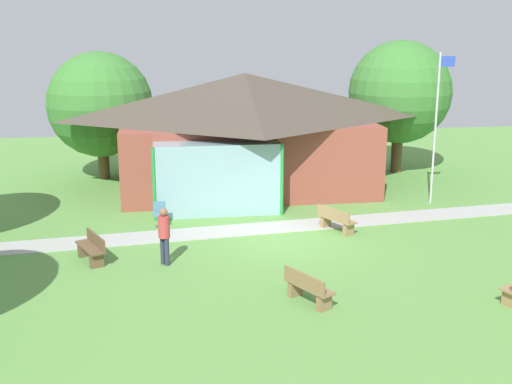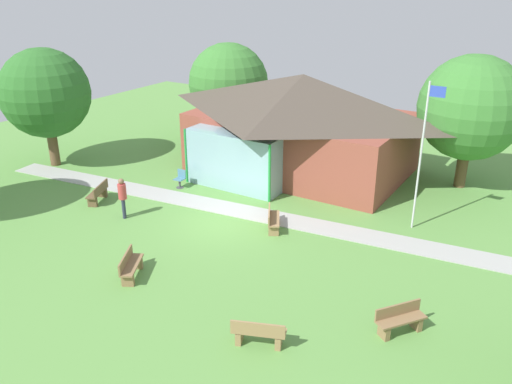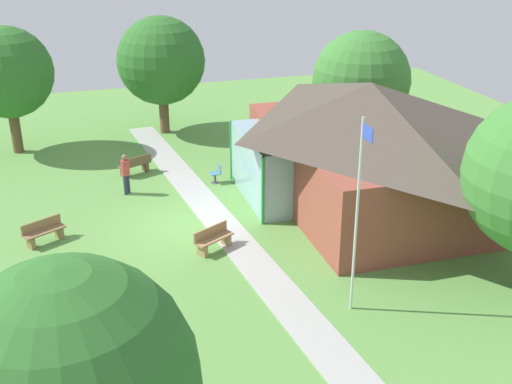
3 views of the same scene
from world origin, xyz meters
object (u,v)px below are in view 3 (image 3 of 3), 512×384
flagpole (358,210)px  bench_mid_left (135,166)px  bench_front_right (14,322)px  bench_lawn_far_right (122,375)px  patio_chair_west (216,174)px  tree_west_hedge (161,61)px  bench_rear_near_path (213,239)px  visitor_strolling_lawn (126,171)px  tree_lawn_corner (7,73)px  bench_front_center (44,232)px  tree_behind_pavilion_left (361,80)px  pavilion (363,142)px

flagpole → bench_mid_left: bearing=-159.3°
bench_front_right → bench_lawn_far_right: bearing=18.9°
patio_chair_west → tree_west_hedge: size_ratio=0.14×
flagpole → bench_lawn_far_right: flagpole is taller
bench_rear_near_path → bench_front_right: (3.26, -6.39, 0.00)m
visitor_strolling_lawn → tree_lawn_corner: tree_lawn_corner is taller
bench_mid_left → bench_lawn_far_right: size_ratio=1.05×
bench_front_center → tree_behind_pavilion_left: 16.49m
flagpole → tree_behind_pavilion_left: 14.65m
bench_mid_left → visitor_strolling_lawn: visitor_strolling_lawn is taller
patio_chair_west → tree_behind_pavilion_left: (-2.54, 7.83, 2.98)m
flagpole → bench_mid_left: 13.88m
flagpole → bench_front_right: bearing=-98.9°
tree_west_hedge → tree_behind_pavilion_left: bearing=59.7°
bench_rear_near_path → patio_chair_west: (-5.95, 1.52, 0.01)m
tree_lawn_corner → bench_rear_near_path: bearing=28.7°
bench_front_center → bench_rear_near_path: size_ratio=1.00×
patio_chair_west → tree_west_hedge: 8.49m
flagpole → tree_lawn_corner: size_ratio=0.97×
bench_front_center → bench_lawn_far_right: (8.61, 1.85, 0.00)m
tree_behind_pavilion_left → bench_rear_near_path: bearing=-47.7°
flagpole → visitor_strolling_lawn: size_ratio=3.38×
bench_lawn_far_right → tree_behind_pavilion_left: tree_behind_pavilion_left is taller
bench_front_right → tree_behind_pavilion_left: (-11.76, 15.74, 2.99)m
patio_chair_west → tree_behind_pavilion_left: size_ratio=0.15×
pavilion → bench_mid_left: size_ratio=7.32×
bench_front_center → tree_west_hedge: 13.40m
bench_front_right → tree_lawn_corner: bearing=160.4°
bench_mid_left → patio_chair_west: (2.02, 3.26, 0.01)m
visitor_strolling_lawn → tree_behind_pavilion_left: bearing=-30.0°
pavilion → flagpole: 7.91m
patio_chair_west → tree_west_hedge: tree_west_hedge is taller
tree_west_hedge → patio_chair_west: bearing=7.4°
bench_rear_near_path → bench_front_center: bearing=-51.1°
bench_front_right → tree_behind_pavilion_left: size_ratio=0.27×
tree_lawn_corner → tree_behind_pavilion_left: size_ratio=1.06×
bench_rear_near_path → tree_behind_pavilion_left: size_ratio=0.26×
bench_rear_near_path → bench_front_right: size_ratio=0.98×
flagpole → tree_lawn_corner: tree_lawn_corner is taller
bench_lawn_far_right → bench_rear_near_path: 7.39m
bench_rear_near_path → visitor_strolling_lawn: (-5.81, -2.33, 0.62)m
pavilion → bench_lawn_far_right: size_ratio=7.70×
bench_front_right → tree_lawn_corner: 16.24m
bench_lawn_far_right → bench_rear_near_path: same height
bench_rear_near_path → tree_behind_pavilion_left: bearing=-167.0°
flagpole → tree_lawn_corner: 19.98m
pavilion → tree_behind_pavilion_left: size_ratio=1.97×
bench_front_right → patio_chair_west: 12.14m
tree_behind_pavilion_left → tree_west_hedge: (-5.17, -8.83, 0.43)m
flagpole → tree_west_hedge: (-18.40, -2.55, 0.59)m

